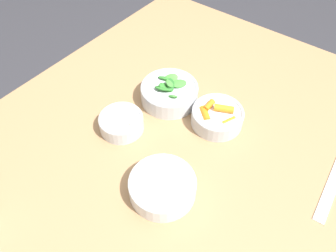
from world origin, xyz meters
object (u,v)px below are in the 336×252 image
(bowl_cookies, at_px, (121,122))
(bowl_greens, at_px, (169,92))
(bowl_carrots, at_px, (217,116))
(bowl_beans_hotdog, at_px, (163,187))

(bowl_cookies, bearing_deg, bowl_greens, 168.24)
(bowl_carrots, bearing_deg, bowl_greens, -88.01)
(bowl_beans_hotdog, relative_size, bowl_cookies, 1.31)
(bowl_carrots, height_order, bowl_cookies, bowl_carrots)
(bowl_carrots, relative_size, bowl_beans_hotdog, 0.91)
(bowl_beans_hotdog, xyz_separation_m, bowl_cookies, (-0.10, -0.23, 0.00))
(bowl_carrots, height_order, bowl_greens, bowl_greens)
(bowl_greens, distance_m, bowl_beans_hotdog, 0.34)
(bowl_greens, xyz_separation_m, bowl_beans_hotdog, (0.28, 0.19, -0.01))
(bowl_carrots, relative_size, bowl_greens, 0.84)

